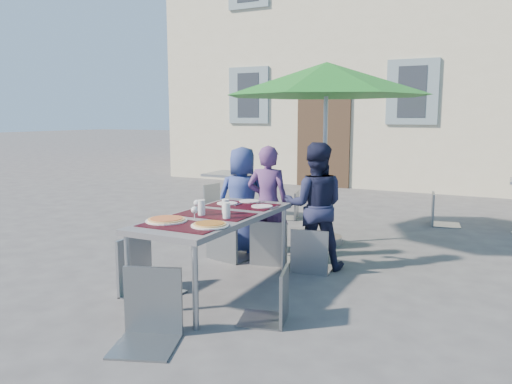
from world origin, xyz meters
The scene contains 21 objects.
ground centered at (0.00, 0.00, 0.00)m, with size 90.00×90.00×0.00m, color #424244.
building centered at (0.00, 11.50, 4.85)m, with size 13.60×8.20×11.10m.
dining_table centered at (-0.52, 0.15, 0.70)m, with size 0.80×1.85×0.76m.
pizza_near_left centered at (-0.73, -0.33, 0.77)m, with size 0.37×0.37×0.03m.
pizza_near_right centered at (-0.28, -0.33, 0.77)m, with size 0.32×0.32×0.03m.
glassware centered at (-0.49, 0.06, 0.83)m, with size 0.46×0.44×0.15m.
place_settings centered at (-0.51, 0.77, 0.76)m, with size 0.67×0.45×0.01m.
child_0 centered at (-0.93, 1.45, 0.66)m, with size 0.64×0.42×1.32m, color navy.
child_1 centered at (-0.52, 1.32, 0.68)m, with size 0.49×0.32×1.35m, color #573369.
child_2 centered at (0.08, 1.28, 0.70)m, with size 0.68×0.39×1.40m, color #191D38.
chair_0 centered at (-0.94, 1.11, 0.63)m, with size 0.55×0.56×1.06m.
chair_1 centered at (-0.42, 1.17, 0.57)m, with size 0.51×0.51×0.97m.
chair_2 centered at (0.11, 1.10, 0.54)m, with size 0.45×0.46×0.93m.
chair_3 centered at (-1.08, -0.26, 0.62)m, with size 0.48×0.48×1.05m.
chair_4 centered at (0.30, -0.29, 0.49)m, with size 0.47×0.46×0.85m.
chair_5 centered at (-0.38, -1.04, 0.61)m, with size 0.59×0.59×1.03m.
patio_umbrella centered at (-0.19, 2.34, 2.13)m, with size 2.63×2.63×2.36m.
cafe_table_0 centered at (-2.12, 3.23, 0.52)m, with size 0.71×0.71×0.76m.
bg_chair_l_0 centered at (-2.63, 3.60, 0.55)m, with size 0.49×0.48×0.94m.
bg_chair_r_0 centered at (-1.20, 3.64, 0.50)m, with size 0.47×0.46×0.86m.
bg_chair_l_1 centered at (1.05, 4.24, 0.56)m, with size 0.49×0.48×0.95m.
Camera 1 is at (1.95, -3.86, 1.68)m, focal length 35.00 mm.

